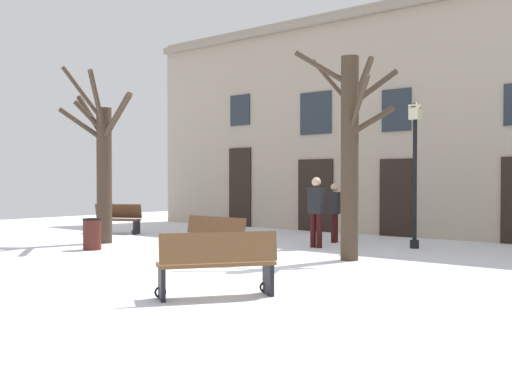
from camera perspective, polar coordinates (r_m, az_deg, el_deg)
The scene contains 11 objects.
ground_plane at distance 11.59m, azimuth -5.21°, elevation -7.05°, with size 31.99×31.99×0.00m, color white.
building_facade at distance 18.42m, azimuth 13.58°, elevation 6.91°, with size 19.99×0.60×6.93m.
tree_center at distance 16.32m, azimuth -14.15°, elevation 2.79°, with size 2.63×1.29×4.50m.
tree_near_facade at distance 12.68m, azimuth 8.83°, elevation 4.14°, with size 1.90×1.87×4.38m.
streetlamp at distance 15.15m, azimuth 14.63°, elevation 3.06°, with size 0.30×0.30×3.52m.
litter_bin at distance 14.92m, azimuth -15.07°, elevation -3.81°, with size 0.45×0.45×0.74m.
bench_near_lamp at distance 12.74m, azimuth -3.37°, elevation -4.15°, with size 1.67×0.46×0.90m.
bench_back_to_back_right at distance 8.58m, azimuth -3.65°, elevation -6.68°, with size 1.31×1.62×0.94m.
bench_near_center_tree at distance 19.19m, azimuth -12.93°, elevation -2.48°, with size 1.58×1.16×0.91m.
person_by_shop_door at distance 16.18m, azimuth 7.36°, elevation -1.68°, with size 0.32×0.43×1.56m.
person_crossing_plaza at distance 14.87m, azimuth 5.65°, elevation -1.55°, with size 0.38×0.23×1.71m.
Camera 1 is at (8.13, -8.09, 1.66)m, focal length 42.79 mm.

